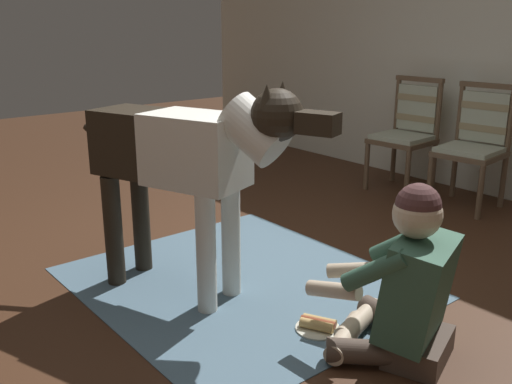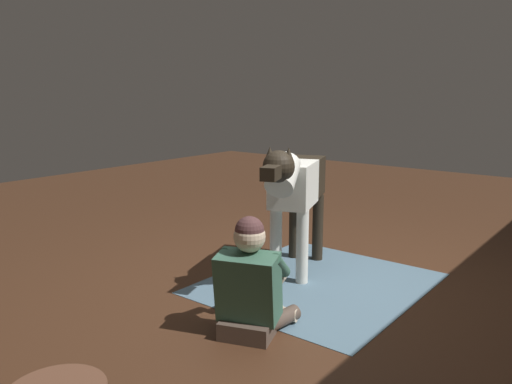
% 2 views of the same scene
% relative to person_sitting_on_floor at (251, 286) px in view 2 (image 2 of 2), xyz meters
% --- Properties ---
extents(ground_plane, '(13.78, 13.78, 0.00)m').
position_rel_person_sitting_on_floor_xyz_m(ground_plane, '(-0.95, -0.12, -0.33)').
color(ground_plane, '#432718').
extents(area_rug, '(1.82, 1.61, 0.01)m').
position_rel_person_sitting_on_floor_xyz_m(area_rug, '(-1.03, -0.11, -0.33)').
color(area_rug, slate).
rests_on(area_rug, ground).
extents(person_sitting_on_floor, '(0.69, 0.61, 0.81)m').
position_rel_person_sitting_on_floor_xyz_m(person_sitting_on_floor, '(0.00, 0.00, 0.00)').
color(person_sitting_on_floor, brown).
rests_on(person_sitting_on_floor, ground).
extents(large_dog, '(1.49, 0.67, 1.19)m').
position_rel_person_sitting_on_floor_xyz_m(large_dog, '(-1.11, -0.40, 0.45)').
color(large_dog, white).
rests_on(large_dog, ground).
extents(hot_dog_on_plate, '(0.22, 0.22, 0.06)m').
position_rel_person_sitting_on_floor_xyz_m(hot_dog_on_plate, '(-0.38, -0.14, -0.30)').
color(hot_dog_on_plate, silver).
rests_on(hot_dog_on_plate, ground).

